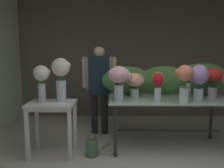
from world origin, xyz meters
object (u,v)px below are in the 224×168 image
at_px(vase_lilac_hydrangea, 199,79).
at_px(vase_cream_lisianthus_tall, 61,75).
at_px(vase_sunset_freesia, 158,82).
at_px(vase_white_roses_tall, 41,79).
at_px(vase_blush_snapdragons, 119,78).
at_px(vase_crimson_stock, 158,85).
at_px(side_table_white, 52,111).
at_px(vase_scarlet_anemones, 213,78).
at_px(watering_can, 92,148).
at_px(vase_coral_ranunculus, 184,80).
at_px(vase_peach_roses, 135,82).
at_px(vase_fuchsia_lilies, 188,81).
at_px(florist, 99,80).
at_px(display_table_glass, 168,106).

distance_m(vase_lilac_hydrangea, vase_cream_lisianthus_tall, 2.00).
distance_m(vase_sunset_freesia, vase_white_roses_tall, 1.75).
relative_size(vase_blush_snapdragons, vase_sunset_freesia, 1.24).
bearing_deg(vase_white_roses_tall, vase_crimson_stock, 1.20).
bearing_deg(vase_white_roses_tall, side_table_white, -0.18).
bearing_deg(vase_crimson_stock, vase_blush_snapdragons, 176.30).
height_order(vase_scarlet_anemones, watering_can, vase_scarlet_anemones).
height_order(vase_cream_lisianthus_tall, watering_can, vase_cream_lisianthus_tall).
bearing_deg(vase_coral_ranunculus, watering_can, 178.34).
relative_size(vase_white_roses_tall, watering_can, 1.51).
distance_m(vase_blush_snapdragons, watering_can, 1.09).
xyz_separation_m(vase_blush_snapdragons, watering_can, (-0.39, -0.12, -1.00)).
relative_size(side_table_white, vase_lilac_hydrangea, 1.48).
distance_m(vase_lilac_hydrangea, watering_can, 1.85).
height_order(vase_blush_snapdragons, vase_peach_roses, vase_blush_snapdragons).
distance_m(vase_fuchsia_lilies, vase_cream_lisianthus_tall, 1.96).
bearing_deg(vase_sunset_freesia, side_table_white, -168.47).
distance_m(vase_lilac_hydrangea, vase_crimson_stock, 0.61).
distance_m(vase_white_roses_tall, watering_can, 1.24).
distance_m(side_table_white, vase_scarlet_anemones, 2.51).
distance_m(florist, vase_fuchsia_lilies, 1.54).
distance_m(florist, vase_peach_roses, 0.83).
xyz_separation_m(vase_fuchsia_lilies, vase_blush_snapdragons, (-1.09, -0.28, 0.08)).
relative_size(vase_blush_snapdragons, watering_can, 1.46).
bearing_deg(vase_crimson_stock, vase_sunset_freesia, 79.43).
distance_m(vase_fuchsia_lilies, vase_white_roses_tall, 2.23).
xyz_separation_m(vase_blush_snapdragons, vase_crimson_stock, (0.56, -0.04, -0.09)).
bearing_deg(florist, watering_can, -93.03).
bearing_deg(vase_blush_snapdragons, vase_sunset_freesia, 22.51).
xyz_separation_m(vase_white_roses_tall, vase_cream_lisianthus_tall, (0.27, 0.05, 0.05)).
xyz_separation_m(vase_crimson_stock, vase_white_roses_tall, (-1.67, -0.03, 0.09)).
bearing_deg(side_table_white, vase_cream_lisianthus_tall, 20.21).
distance_m(vase_sunset_freesia, watering_can, 1.41).
bearing_deg(watering_can, vase_peach_roses, 31.24).
bearing_deg(vase_scarlet_anemones, vase_coral_ranunculus, -142.92).
bearing_deg(display_table_glass, vase_scarlet_anemones, 4.33).
bearing_deg(vase_blush_snapdragons, vase_lilac_hydrangea, 0.32).
distance_m(vase_scarlet_anemones, vase_peach_roses, 1.23).
xyz_separation_m(florist, vase_sunset_freesia, (0.95, -0.60, 0.04)).
bearing_deg(vase_cream_lisianthus_tall, vase_lilac_hydrangea, 0.77).
bearing_deg(vase_coral_ranunculus, vase_crimson_stock, 159.73).
relative_size(vase_fuchsia_lilies, vase_sunset_freesia, 1.04).
bearing_deg(vase_coral_ranunculus, vase_fuchsia_lilies, 66.16).
bearing_deg(side_table_white, vase_white_roses_tall, 179.82).
distance_m(display_table_glass, florist, 1.32).
relative_size(vase_scarlet_anemones, vase_coral_ranunculus, 0.87).
xyz_separation_m(vase_fuchsia_lilies, vase_white_roses_tall, (-2.20, -0.35, 0.08)).
xyz_separation_m(side_table_white, watering_can, (0.58, -0.05, -0.54)).
relative_size(vase_blush_snapdragons, vase_cream_lisianthus_tall, 0.81).
relative_size(display_table_glass, vase_scarlet_anemones, 3.95).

